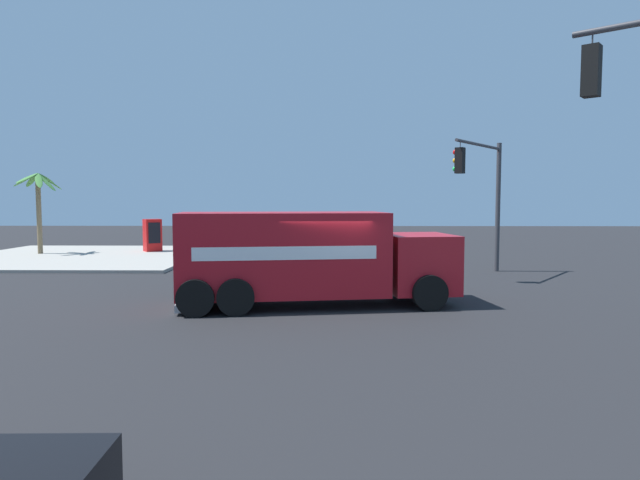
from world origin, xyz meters
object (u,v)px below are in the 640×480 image
at_px(traffic_light_secondary, 485,186).
at_px(palm_tree_far, 38,197).
at_px(delivery_truck, 308,257).
at_px(vending_machine_red, 152,235).

bearing_deg(traffic_light_secondary, palm_tree_far, 71.91).
xyz_separation_m(delivery_truck, palm_tree_far, (13.93, 15.31, 1.81)).
height_order(delivery_truck, palm_tree_far, palm_tree_far).
relative_size(delivery_truck, palm_tree_far, 1.85).
distance_m(traffic_light_secondary, vending_machine_red, 18.88).
distance_m(delivery_truck, palm_tree_far, 20.78).
relative_size(traffic_light_secondary, palm_tree_far, 1.24).
bearing_deg(vending_machine_red, delivery_truck, -148.19).
xyz_separation_m(traffic_light_secondary, palm_tree_far, (7.28, 22.28, -0.41)).
relative_size(vending_machine_red, palm_tree_far, 0.42).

